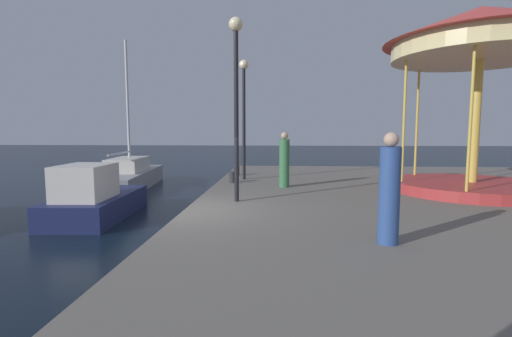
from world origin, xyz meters
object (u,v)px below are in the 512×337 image
(person_far_corner, at_px, (284,161))
(person_by_the_water, at_px, (389,192))
(lamp_post_mid_promenade, at_px, (236,79))
(lamp_post_far_end, at_px, (244,99))
(bollard_south, at_px, (233,177))
(bollard_center, at_px, (237,171))
(motorboat_navy, at_px, (94,199))
(sailboat_grey, at_px, (127,176))
(carousel, at_px, (479,54))

(person_far_corner, distance_m, person_by_the_water, 6.35)
(lamp_post_mid_promenade, height_order, lamp_post_far_end, lamp_post_mid_promenade)
(bollard_south, relative_size, person_by_the_water, 0.22)
(bollard_south, xyz_separation_m, person_by_the_water, (3.48, -7.06, 0.67))
(bollard_center, bearing_deg, motorboat_navy, -129.25)
(motorboat_navy, bearing_deg, sailboat_grey, 103.85)
(person_far_corner, bearing_deg, person_by_the_water, -75.16)
(motorboat_navy, bearing_deg, bollard_south, 31.95)
(lamp_post_far_end, distance_m, person_by_the_water, 8.90)
(bollard_center, bearing_deg, bollard_south, -87.33)
(carousel, relative_size, bollard_center, 13.83)
(lamp_post_mid_promenade, distance_m, person_far_corner, 3.74)
(sailboat_grey, distance_m, motorboat_navy, 6.18)
(lamp_post_far_end, relative_size, person_by_the_water, 2.46)
(lamp_post_far_end, distance_m, bollard_center, 3.17)
(bollard_center, relative_size, person_far_corner, 0.22)
(carousel, distance_m, person_by_the_water, 7.65)
(sailboat_grey, height_order, bollard_center, sailboat_grey)
(carousel, xyz_separation_m, lamp_post_mid_promenade, (-7.06, -2.01, -0.96))
(person_far_corner, bearing_deg, sailboat_grey, 148.37)
(bollard_center, bearing_deg, sailboat_grey, 165.99)
(bollard_south, distance_m, person_by_the_water, 7.90)
(sailboat_grey, relative_size, motorboat_navy, 1.67)
(lamp_post_mid_promenade, bearing_deg, bollard_center, 96.53)
(sailboat_grey, relative_size, lamp_post_far_end, 1.51)
(motorboat_navy, height_order, person_far_corner, person_far_corner)
(carousel, xyz_separation_m, bollard_center, (-7.72, 3.75, -3.96))
(lamp_post_mid_promenade, distance_m, bollard_center, 6.53)
(bollard_south, bearing_deg, bollard_center, 92.67)
(lamp_post_far_end, bearing_deg, person_by_the_water, -68.58)
(sailboat_grey, relative_size, bollard_south, 17.17)
(carousel, bearing_deg, bollard_center, 154.09)
(bollard_center, relative_size, bollard_south, 1.00)
(lamp_post_far_end, height_order, bollard_center, lamp_post_far_end)
(person_far_corner, height_order, person_by_the_water, person_by_the_water)
(lamp_post_far_end, bearing_deg, sailboat_grey, 155.76)
(person_by_the_water, bearing_deg, carousel, 53.20)
(motorboat_navy, height_order, lamp_post_far_end, lamp_post_far_end)
(lamp_post_mid_promenade, bearing_deg, lamp_post_far_end, 92.82)
(sailboat_grey, height_order, motorboat_navy, sailboat_grey)
(lamp_post_mid_promenade, xyz_separation_m, person_by_the_water, (2.93, -3.52, -2.34))
(motorboat_navy, relative_size, lamp_post_mid_promenade, 0.86)
(sailboat_grey, xyz_separation_m, person_by_the_water, (8.88, -10.61, 1.11))
(motorboat_navy, height_order, lamp_post_mid_promenade, lamp_post_mid_promenade)
(lamp_post_far_end, relative_size, bollard_south, 11.35)
(lamp_post_mid_promenade, height_order, bollard_south, lamp_post_mid_promenade)
(sailboat_grey, distance_m, person_by_the_water, 13.88)
(motorboat_navy, xyz_separation_m, carousel, (11.54, 0.92, 4.35))
(motorboat_navy, xyz_separation_m, bollard_center, (3.82, 4.67, 0.38))
(bollard_south, height_order, person_by_the_water, person_by_the_water)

